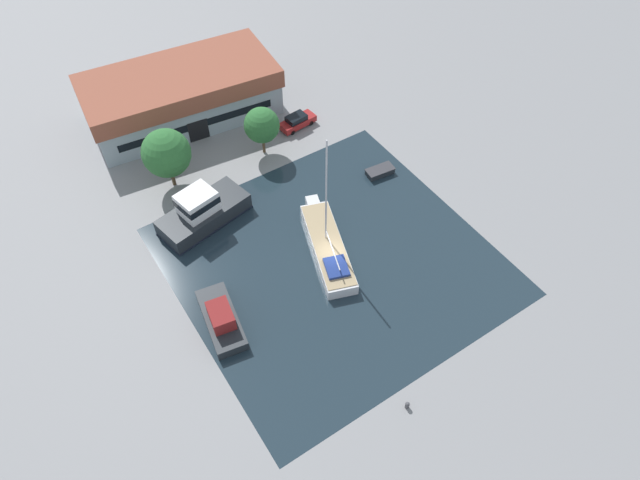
% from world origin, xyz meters
% --- Properties ---
extents(ground_plane, '(440.00, 440.00, 0.00)m').
position_xyz_m(ground_plane, '(0.00, 0.00, 0.00)').
color(ground_plane, gray).
extents(water_canal, '(28.79, 28.48, 0.01)m').
position_xyz_m(water_canal, '(0.00, 0.00, 0.00)').
color(water_canal, '#1E2D38').
rests_on(water_canal, ground).
extents(warehouse_building, '(23.27, 12.82, 5.99)m').
position_xyz_m(warehouse_building, '(-2.26, 28.62, 3.03)').
color(warehouse_building, '#99A8B2').
rests_on(warehouse_building, ground).
extents(quay_tree_near_building, '(5.13, 5.13, 7.01)m').
position_xyz_m(quay_tree_near_building, '(-8.40, 18.24, 4.43)').
color(quay_tree_near_building, brown).
rests_on(quay_tree_near_building, ground).
extents(quay_tree_by_water, '(3.98, 3.98, 5.87)m').
position_xyz_m(quay_tree_by_water, '(2.39, 17.42, 3.87)').
color(quay_tree_by_water, brown).
rests_on(quay_tree_by_water, ground).
extents(parked_car, '(4.67, 2.22, 1.67)m').
position_xyz_m(parked_car, '(8.01, 19.22, 0.83)').
color(parked_car, maroon).
rests_on(parked_car, ground).
extents(sailboat_moored, '(6.40, 12.43, 13.42)m').
position_xyz_m(sailboat_moored, '(0.33, 1.32, 0.71)').
color(sailboat_moored, silver).
rests_on(sailboat_moored, water_canal).
extents(motor_cruiser, '(10.07, 5.90, 4.15)m').
position_xyz_m(motor_cruiser, '(-8.09, 11.50, 1.50)').
color(motor_cruiser, '#23282D').
rests_on(motor_cruiser, water_canal).
extents(small_dinghy, '(3.29, 1.83, 0.72)m').
position_xyz_m(small_dinghy, '(11.28, 7.22, 0.37)').
color(small_dinghy, '#23282D').
rests_on(small_dinghy, water_canal).
extents(cabin_boat, '(3.89, 7.41, 2.51)m').
position_xyz_m(cabin_boat, '(-12.16, -0.53, 0.88)').
color(cabin_boat, '#23282D').
rests_on(cabin_boat, water_canal).
extents(mooring_bollard, '(0.37, 0.37, 0.73)m').
position_xyz_m(mooring_bollard, '(-3.37, -15.64, 0.39)').
color(mooring_bollard, '#47474C').
rests_on(mooring_bollard, ground).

